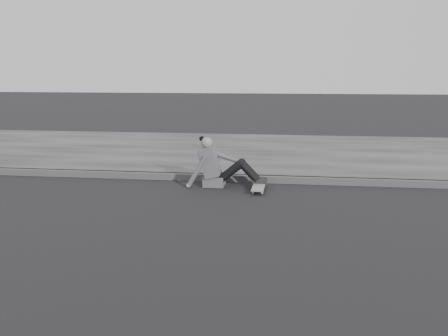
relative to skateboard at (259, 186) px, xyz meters
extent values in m
plane|color=black|center=(1.98, -1.92, -0.07)|extent=(80.00, 80.00, 0.00)
cube|color=#454545|center=(1.98, 0.66, -0.01)|extent=(24.00, 0.16, 0.12)
cube|color=#3D3D3D|center=(1.98, 3.68, -0.01)|extent=(24.00, 6.00, 0.12)
cylinder|color=#9B9B96|center=(-0.08, -0.26, -0.04)|extent=(0.03, 0.05, 0.05)
cylinder|color=#9B9B96|center=(0.07, -0.26, -0.04)|extent=(0.03, 0.05, 0.05)
cylinder|color=#9B9B96|center=(-0.08, 0.26, -0.04)|extent=(0.03, 0.05, 0.05)
cylinder|color=#9B9B96|center=(0.07, 0.26, -0.04)|extent=(0.03, 0.05, 0.05)
cube|color=#2A2A2C|center=(0.00, -0.26, -0.02)|extent=(0.16, 0.04, 0.03)
cube|color=#2A2A2C|center=(0.00, 0.26, -0.02)|extent=(0.16, 0.04, 0.03)
cube|color=gray|center=(0.00, 0.00, 0.01)|extent=(0.20, 0.78, 0.02)
cube|color=#515153|center=(-0.80, 0.25, 0.02)|extent=(0.36, 0.34, 0.18)
cube|color=#515153|center=(-0.87, 0.25, 0.36)|extent=(0.37, 0.40, 0.57)
cube|color=#515153|center=(-1.00, 0.25, 0.48)|extent=(0.14, 0.30, 0.20)
cylinder|color=gray|center=(-0.92, 0.25, 0.60)|extent=(0.09, 0.09, 0.08)
sphere|color=gray|center=(-0.93, 0.25, 0.69)|extent=(0.20, 0.20, 0.20)
sphere|color=black|center=(-1.02, 0.27, 0.76)|extent=(0.09, 0.09, 0.09)
cylinder|color=black|center=(-0.49, 0.16, 0.21)|extent=(0.43, 0.13, 0.39)
cylinder|color=black|center=(-0.49, 0.34, 0.21)|extent=(0.43, 0.13, 0.39)
cylinder|color=black|center=(-0.19, 0.16, 0.21)|extent=(0.35, 0.11, 0.36)
cylinder|color=black|center=(-0.19, 0.34, 0.21)|extent=(0.35, 0.11, 0.36)
sphere|color=black|center=(-0.32, 0.16, 0.35)|extent=(0.13, 0.13, 0.13)
sphere|color=black|center=(-0.32, 0.34, 0.35)|extent=(0.13, 0.13, 0.13)
cube|color=black|center=(0.00, 0.16, 0.05)|extent=(0.24, 0.08, 0.07)
cube|color=black|center=(0.00, 0.34, 0.05)|extent=(0.24, 0.08, 0.07)
cylinder|color=#515153|center=(-1.07, 0.04, 0.22)|extent=(0.38, 0.08, 0.58)
sphere|color=gray|center=(-1.22, 0.03, -0.03)|extent=(0.08, 0.08, 0.08)
cylinder|color=#515153|center=(-0.63, 0.41, 0.42)|extent=(0.48, 0.08, 0.21)
camera|label=1|loc=(0.56, -8.19, 1.91)|focal=40.00mm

